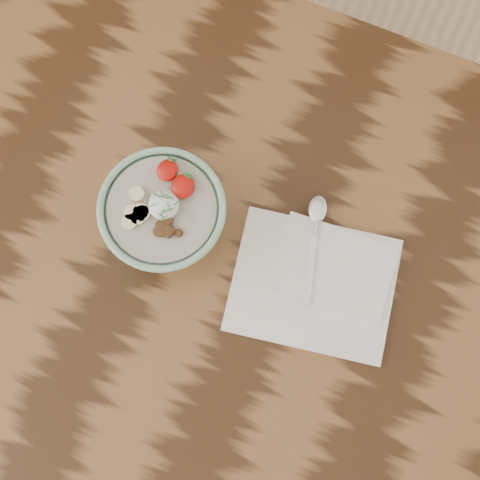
% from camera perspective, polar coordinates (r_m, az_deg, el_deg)
% --- Properties ---
extents(table, '(1.60, 0.90, 0.75)m').
position_cam_1_polar(table, '(1.07, 2.24, -4.41)').
color(table, '#321C0C').
rests_on(table, ground).
extents(breakfast_bowl, '(0.18, 0.18, 0.12)m').
position_cam_1_polar(breakfast_bowl, '(0.94, -6.46, 2.14)').
color(breakfast_bowl, '#88B793').
rests_on(breakfast_bowl, table).
extents(napkin, '(0.26, 0.22, 0.01)m').
position_cam_1_polar(napkin, '(0.98, 6.62, -3.50)').
color(napkin, white).
rests_on(napkin, table).
extents(spoon, '(0.06, 0.16, 0.01)m').
position_cam_1_polar(spoon, '(0.98, 6.49, 1.37)').
color(spoon, silver).
rests_on(spoon, napkin).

